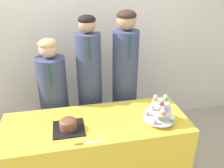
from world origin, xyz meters
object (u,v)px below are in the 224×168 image
cupcake_stand (159,111)px  student_2 (125,87)px  cake_knife (84,143)px  student_1 (90,93)px  student_0 (55,105)px  round_cake (68,124)px

cupcake_stand → student_2: size_ratio=0.17×
cake_knife → cupcake_stand: (0.69, 0.16, 0.12)m
cake_knife → student_1: 0.82m
cupcake_stand → student_0: 1.15m
student_2 → round_cake: bearing=-138.0°
student_0 → student_2: size_ratio=0.85×
round_cake → student_0: (-0.13, 0.59, -0.14)m
round_cake → student_1: size_ratio=0.17×
cake_knife → student_2: student_2 is taller
round_cake → student_1: 0.65m
cake_knife → student_0: bearing=105.7°
round_cake → cupcake_stand: 0.81m
cake_knife → cupcake_stand: cupcake_stand is taller
round_cake → cake_knife: (0.11, -0.22, -0.05)m
student_0 → student_2: student_2 is taller
student_1 → student_2: (0.39, 0.00, 0.02)m
round_cake → student_2: (0.66, 0.59, 0.00)m
round_cake → student_0: bearing=102.2°
student_0 → round_cake: bearing=-77.8°
round_cake → cake_knife: 0.25m
cake_knife → student_1: size_ratio=0.15×
student_2 → cake_knife: bearing=-123.9°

